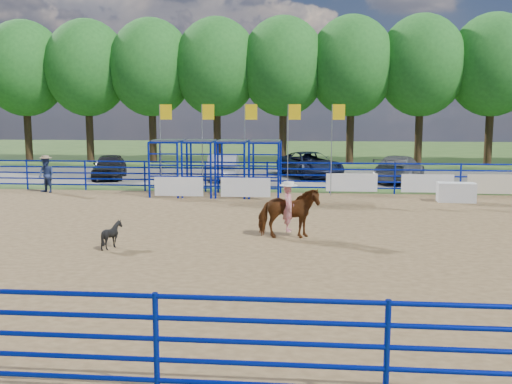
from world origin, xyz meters
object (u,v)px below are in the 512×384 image
Objects in this scene: spectator_cowboy at (46,174)px; car_b at (224,167)px; car_a at (110,166)px; horse_and_rider at (289,210)px; announcer_table at (456,192)px; car_d at (399,169)px; car_c at (310,165)px; calf at (112,235)px.

spectator_cowboy is 9.81m from car_b.
spectator_cowboy reaches higher than car_a.
car_b is (-4.24, 15.04, -0.14)m from horse_and_rider.
car_d is at bearing 100.30° from announcer_table.
car_c is at bearing -0.10° from car_d.
spectator_cowboy reaches higher than car_b.
spectator_cowboy is 14.84m from car_c.
horse_and_rider is (-6.91, -7.77, 0.47)m from announcer_table.
car_b is at bearing -11.92° from car_a.
announcer_table is 10.99m from car_c.
calf is at bearing -160.35° from horse_and_rider.
spectator_cowboy is 6.13m from car_a.
spectator_cowboy is (-6.96, 10.65, 0.50)m from calf.
car_d is at bearing -12.74° from car_a.
car_c reaches higher than car_a.
spectator_cowboy is 0.33× the size of car_c.
calf is 0.44× the size of spectator_cowboy.
horse_and_rider reaches higher than calf.
horse_and_rider is 1.40× the size of spectator_cowboy.
car_a is at bearing -7.63° from calf.
spectator_cowboy reaches higher than calf.
calf is at bearing 83.18° from car_b.
car_b is (0.68, 16.80, 0.35)m from calf.
announcer_table is 0.63× the size of horse_and_rider.
horse_and_rider reaches higher than spectator_cowboy.
spectator_cowboy is at bearing 34.30° from car_b.
car_c is at bearing -44.19° from calf.
car_b is 9.84m from car_d.
horse_and_rider is 5.25m from calf.
car_c is (-6.24, 9.04, 0.32)m from announcer_table.
spectator_cowboy is at bearing -172.24° from car_c.
car_d is (-1.30, 7.16, 0.31)m from announcer_table.
horse_and_rider is 18.53m from car_a.
horse_and_rider is 0.48× the size of car_d.
horse_and_rider reaches higher than car_c.
car_c is 1.06× the size of car_d.
horse_and_rider is 15.95m from car_d.
calf is 0.14× the size of car_c.
announcer_table is 19.24m from car_a.
calf is 0.18× the size of car_a.
car_a is 0.79× the size of car_c.
announcer_table is 10.41m from horse_and_rider.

